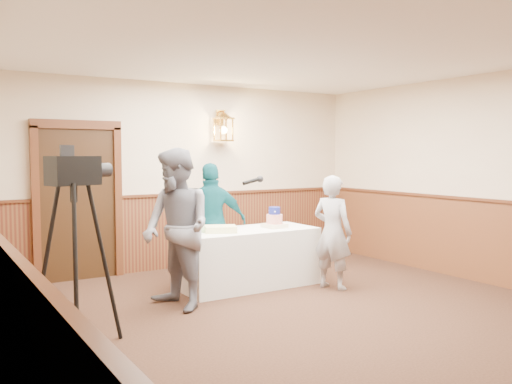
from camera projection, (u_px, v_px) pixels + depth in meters
ground at (330, 327)px, 5.41m from camera, size 7.00×7.00×0.00m
room_shell at (299, 174)px, 5.66m from camera, size 6.02×7.02×2.81m
display_table at (248, 258)px, 7.09m from camera, size 1.80×0.80×0.75m
tiered_cake at (274, 220)px, 7.22m from camera, size 0.29×0.29×0.28m
sheet_cake_yellow at (220, 229)px, 6.80m from camera, size 0.47×0.43×0.08m
sheet_cake_green at (199, 229)px, 6.85m from camera, size 0.31×0.26×0.07m
interviewer at (177, 229)px, 6.00m from camera, size 1.59×0.99×1.80m
baker at (332, 232)px, 6.93m from camera, size 0.51×0.62×1.46m
assistant_p at (212, 222)px, 7.33m from camera, size 1.02×0.63×1.61m
tv_camera_rig at (75, 265)px, 4.69m from camera, size 0.67×0.63×1.71m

